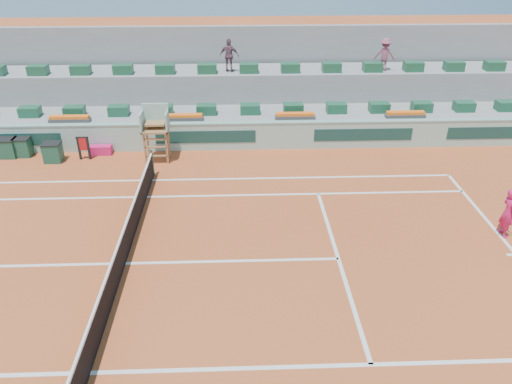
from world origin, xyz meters
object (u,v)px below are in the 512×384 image
at_px(player_bag, 101,150).
at_px(drink_cooler_a, 53,152).
at_px(umpire_chair, 155,125).
at_px(tennis_player, 508,212).

bearing_deg(player_bag, drink_cooler_a, -159.77).
xyz_separation_m(umpire_chair, tennis_player, (11.99, -6.37, -0.70)).
relative_size(player_bag, drink_cooler_a, 1.08).
relative_size(player_bag, tennis_player, 0.40).
xyz_separation_m(drink_cooler_a, tennis_player, (16.41, -6.31, 0.42)).
xyz_separation_m(player_bag, drink_cooler_a, (-1.84, -0.68, 0.22)).
height_order(player_bag, drink_cooler_a, drink_cooler_a).
relative_size(umpire_chair, drink_cooler_a, 2.86).
height_order(umpire_chair, tennis_player, umpire_chair).
bearing_deg(umpire_chair, player_bag, 166.51).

